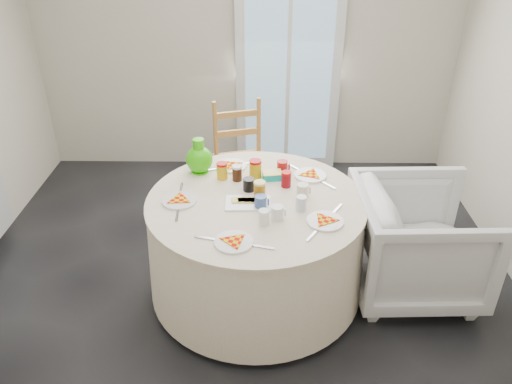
{
  "coord_description": "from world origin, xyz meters",
  "views": [
    {
      "loc": [
        0.16,
        -2.74,
        2.41
      ],
      "look_at": [
        0.12,
        0.0,
        0.8
      ],
      "focal_mm": 35.0,
      "sensor_mm": 36.0,
      "label": 1
    }
  ],
  "objects_px": {
    "table": "(256,246)",
    "wooden_chair": "(242,164)",
    "green_pitcher": "(199,156)",
    "armchair": "(417,242)"
  },
  "relations": [
    {
      "from": "wooden_chair",
      "to": "green_pitcher",
      "type": "distance_m",
      "value": 0.81
    },
    {
      "from": "wooden_chair",
      "to": "armchair",
      "type": "height_order",
      "value": "wooden_chair"
    },
    {
      "from": "wooden_chair",
      "to": "green_pitcher",
      "type": "relative_size",
      "value": 4.04
    },
    {
      "from": "table",
      "to": "wooden_chair",
      "type": "bearing_deg",
      "value": 97.23
    },
    {
      "from": "armchair",
      "to": "green_pitcher",
      "type": "distance_m",
      "value": 1.62
    },
    {
      "from": "wooden_chair",
      "to": "armchair",
      "type": "distance_m",
      "value": 1.59
    },
    {
      "from": "table",
      "to": "wooden_chair",
      "type": "height_order",
      "value": "wooden_chair"
    },
    {
      "from": "green_pitcher",
      "to": "wooden_chair",
      "type": "bearing_deg",
      "value": 75.54
    },
    {
      "from": "table",
      "to": "green_pitcher",
      "type": "bearing_deg",
      "value": 136.82
    },
    {
      "from": "table",
      "to": "wooden_chair",
      "type": "distance_m",
      "value": 1.05
    }
  ]
}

